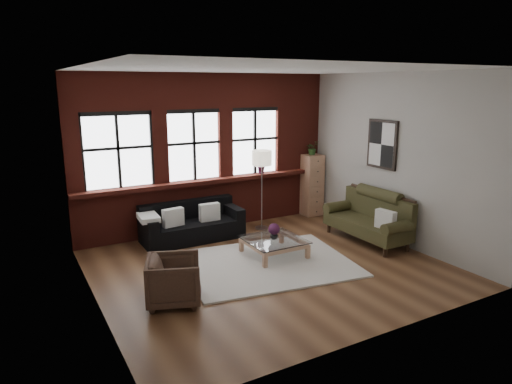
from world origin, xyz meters
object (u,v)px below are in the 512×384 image
vintage_settee (367,217)px  vase (274,235)px  drawer_chest (311,185)px  floor_lamp (262,187)px  coffee_table (274,248)px  dark_sofa (192,222)px  armchair (174,280)px

vintage_settee → vase: size_ratio=12.70×
drawer_chest → floor_lamp: size_ratio=0.78×
coffee_table → floor_lamp: bearing=67.7°
vintage_settee → floor_lamp: bearing=129.0°
vase → drawer_chest: (2.16, 1.87, 0.31)m
drawer_chest → vintage_settee: bearing=-95.2°
vase → dark_sofa: bearing=121.1°
armchair → drawer_chest: (4.29, 2.70, 0.37)m
armchair → drawer_chest: drawer_chest is taller
vase → coffee_table: bearing=0.0°
vase → floor_lamp: floor_lamp is taller
dark_sofa → vintage_settee: (2.89, -1.74, 0.14)m
armchair → floor_lamp: floor_lamp is taller
floor_lamp → drawer_chest: bearing=14.1°
dark_sofa → vintage_settee: vintage_settee is taller
vintage_settee → vase: 1.98m
vase → drawer_chest: 2.87m
dark_sofa → vase: size_ratio=13.47×
drawer_chest → floor_lamp: 1.61m
vintage_settee → floor_lamp: (-1.36, 1.68, 0.42)m
dark_sofa → armchair: dark_sofa is taller
vintage_settee → drawer_chest: bearing=84.8°
drawer_chest → armchair: bearing=-147.8°
vase → floor_lamp: bearing=67.7°
armchair → drawer_chest: size_ratio=0.52×
dark_sofa → armchair: 2.66m
vase → floor_lamp: size_ratio=0.08×
dark_sofa → armchair: size_ratio=2.65×
coffee_table → dark_sofa: bearing=121.1°
armchair → coffee_table: bearing=-47.8°
vintage_settee → floor_lamp: floor_lamp is taller
vintage_settee → armchair: 4.15m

